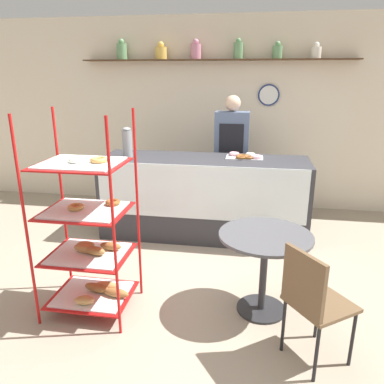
{
  "coord_description": "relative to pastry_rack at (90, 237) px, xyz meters",
  "views": [
    {
      "loc": [
        0.57,
        -2.95,
        1.93
      ],
      "look_at": [
        0.0,
        0.46,
        0.83
      ],
      "focal_mm": 35.0,
      "sensor_mm": 36.0,
      "label": 1
    }
  ],
  "objects": [
    {
      "name": "cafe_chair",
      "position": [
        1.71,
        -0.36,
        -0.14
      ],
      "size": [
        0.53,
        0.53,
        0.86
      ],
      "rotation": [
        0.0,
        0.0,
        8.48
      ],
      "color": "black",
      "rests_on": "ground_plane"
    },
    {
      "name": "donut_tray_counter",
      "position": [
        1.18,
        1.78,
        0.33
      ],
      "size": [
        0.43,
        0.28,
        0.05
      ],
      "color": "silver",
      "rests_on": "display_counter"
    },
    {
      "name": "pastry_rack",
      "position": [
        0.0,
        0.0,
        0.0
      ],
      "size": [
        0.71,
        0.58,
        1.67
      ],
      "color": "#B71414",
      "rests_on": "ground_plane"
    },
    {
      "name": "person_worker",
      "position": [
        0.99,
        2.28,
        0.25
      ],
      "size": [
        0.44,
        0.23,
        1.66
      ],
      "color": "#282833",
      "rests_on": "ground_plane"
    },
    {
      "name": "cafe_table",
      "position": [
        1.41,
        0.2,
        -0.13
      ],
      "size": [
        0.75,
        0.75,
        0.7
      ],
      "color": "#262628",
      "rests_on": "ground_plane"
    },
    {
      "name": "ground_plane",
      "position": [
        0.71,
        0.35,
        -0.66
      ],
      "size": [
        14.0,
        14.0,
        0.0
      ],
      "primitive_type": "plane",
      "color": "gray"
    },
    {
      "name": "display_counter",
      "position": [
        0.71,
        1.68,
        -0.17
      ],
      "size": [
        2.45,
        0.73,
        0.97
      ],
      "color": "#333338",
      "rests_on": "ground_plane"
    },
    {
      "name": "coffee_carafe",
      "position": [
        -0.2,
        1.6,
        0.48
      ],
      "size": [
        0.12,
        0.12,
        0.36
      ],
      "color": "gray",
      "rests_on": "display_counter"
    },
    {
      "name": "back_wall",
      "position": [
        0.7,
        2.92,
        0.71
      ],
      "size": [
        10.0,
        0.3,
        2.7
      ],
      "color": "beige",
      "rests_on": "ground_plane"
    }
  ]
}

